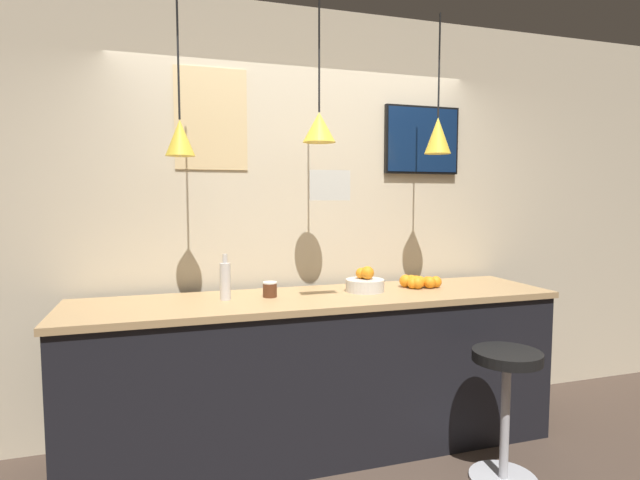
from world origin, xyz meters
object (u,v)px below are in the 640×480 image
(bar_stool, at_px, (506,390))
(fruit_bowl, at_px, (365,283))
(juice_bottle, at_px, (225,280))
(spread_jar, at_px, (270,289))
(mounted_tv, at_px, (422,140))

(bar_stool, bearing_deg, fruit_bowl, 127.58)
(fruit_bowl, bearing_deg, bar_stool, -52.42)
(juice_bottle, bearing_deg, spread_jar, 0.00)
(juice_bottle, height_order, spread_jar, juice_bottle)
(bar_stool, distance_m, juice_bottle, 1.73)
(juice_bottle, xyz_separation_m, spread_jar, (0.27, 0.00, -0.07))
(spread_jar, bearing_deg, mounted_tv, 16.42)
(bar_stool, height_order, juice_bottle, juice_bottle)
(fruit_bowl, bearing_deg, mounted_tv, 30.93)
(fruit_bowl, xyz_separation_m, spread_jar, (-0.63, -0.00, -0.01))
(fruit_bowl, xyz_separation_m, juice_bottle, (-0.91, -0.00, 0.06))
(fruit_bowl, distance_m, juice_bottle, 0.91)
(spread_jar, bearing_deg, juice_bottle, 180.00)
(spread_jar, bearing_deg, bar_stool, -31.14)
(bar_stool, height_order, spread_jar, spread_jar)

